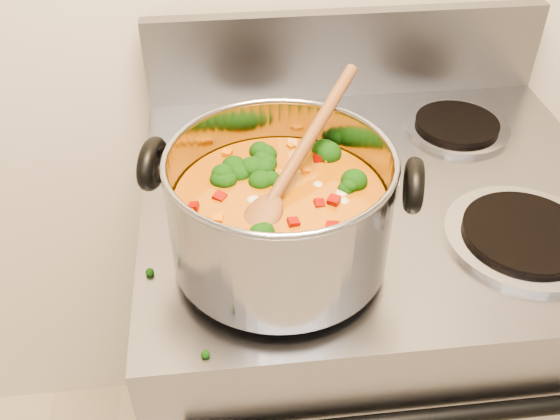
# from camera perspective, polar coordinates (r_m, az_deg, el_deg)

# --- Properties ---
(electric_range) EXTENTS (0.72, 0.66, 1.08)m
(electric_range) POSITION_cam_1_polar(r_m,az_deg,el_deg) (1.30, 6.95, -13.79)
(electric_range) COLOR gray
(electric_range) RESTS_ON ground
(stockpot) EXTENTS (0.34, 0.28, 0.17)m
(stockpot) POSITION_cam_1_polar(r_m,az_deg,el_deg) (0.78, 0.02, -0.15)
(stockpot) COLOR #95959C
(stockpot) RESTS_ON electric_range
(wooden_spoon) EXTENTS (0.19, 0.25, 0.11)m
(wooden_spoon) POSITION_cam_1_polar(r_m,az_deg,el_deg) (0.76, 0.66, 3.20)
(wooden_spoon) COLOR brown
(wooden_spoon) RESTS_ON stockpot
(cooktop_crumbs) EXTENTS (0.29, 0.08, 0.01)m
(cooktop_crumbs) POSITION_cam_1_polar(r_m,az_deg,el_deg) (0.91, -3.46, -0.32)
(cooktop_crumbs) COLOR black
(cooktop_crumbs) RESTS_ON electric_range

